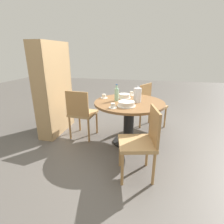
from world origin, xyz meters
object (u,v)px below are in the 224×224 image
(water_bottle, at_px, (117,94))
(cup_a, at_px, (131,94))
(chair_c, at_px, (81,112))
(bookshelf, at_px, (55,91))
(cup_c, at_px, (113,106))
(chair_b, at_px, (151,105))
(coffee_pot, at_px, (137,95))
(chair_a, at_px, (142,141))
(cup_b, at_px, (104,97))
(cake_second, at_px, (124,96))
(cake_main, at_px, (126,104))

(water_bottle, distance_m, cup_a, 0.48)
(chair_c, relative_size, bookshelf, 0.53)
(cup_c, bearing_deg, chair_b, -25.52)
(chair_c, height_order, coffee_pot, coffee_pot)
(coffee_pot, height_order, water_bottle, water_bottle)
(chair_a, relative_size, cup_b, 7.53)
(chair_c, relative_size, coffee_pot, 3.40)
(cake_second, bearing_deg, water_bottle, 153.69)
(cake_main, relative_size, cup_c, 2.28)
(chair_a, xyz_separation_m, cake_second, (1.01, 0.37, 0.28))
(cake_main, distance_m, cup_c, 0.21)
(coffee_pot, distance_m, cake_main, 0.31)
(chair_a, bearing_deg, cup_a, 178.73)
(water_bottle, height_order, cup_b, water_bottle)
(chair_a, xyz_separation_m, water_bottle, (0.81, 0.46, 0.35))
(water_bottle, xyz_separation_m, cake_second, (0.20, -0.10, -0.07))
(water_bottle, bearing_deg, bookshelf, 81.61)
(bookshelf, distance_m, cup_c, 1.33)
(bookshelf, relative_size, cup_b, 14.18)
(chair_c, xyz_separation_m, coffee_pot, (0.00, -0.95, 0.36))
(chair_c, xyz_separation_m, cup_b, (0.12, -0.38, 0.27))
(water_bottle, height_order, cake_second, water_bottle)
(bookshelf, bearing_deg, coffee_pot, 83.39)
(chair_c, bearing_deg, bookshelf, -12.18)
(chair_c, distance_m, cup_c, 0.80)
(water_bottle, bearing_deg, chair_a, -150.07)
(bookshelf, distance_m, cup_b, 0.94)
(chair_b, height_order, cake_second, chair_b)
(chair_c, xyz_separation_m, cake_main, (-0.26, -0.82, 0.28))
(cake_second, relative_size, cup_a, 1.81)
(chair_c, bearing_deg, cup_c, 154.05)
(water_bottle, distance_m, cake_second, 0.23)
(bookshelf, relative_size, water_bottle, 6.18)
(chair_b, relative_size, coffee_pot, 3.40)
(water_bottle, bearing_deg, cup_c, -176.75)
(cup_b, bearing_deg, cake_main, -130.91)
(chair_b, relative_size, cake_second, 4.17)
(chair_b, distance_m, cup_b, 1.05)
(chair_b, height_order, cake_main, chair_b)
(chair_a, xyz_separation_m, cup_b, (0.92, 0.70, 0.27))
(coffee_pot, xyz_separation_m, cake_second, (0.20, 0.23, -0.08))
(chair_a, xyz_separation_m, cake_main, (0.54, 0.27, 0.28))
(bookshelf, bearing_deg, cake_main, 72.40)
(chair_c, relative_size, cup_a, 7.53)
(coffee_pot, distance_m, cup_c, 0.50)
(cake_main, height_order, cake_second, same)
(cup_a, distance_m, cup_b, 0.54)
(chair_b, xyz_separation_m, water_bottle, (-0.74, 0.56, 0.35))
(chair_b, distance_m, coffee_pot, 0.85)
(cake_main, xyz_separation_m, cup_b, (0.38, 0.44, -0.01))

